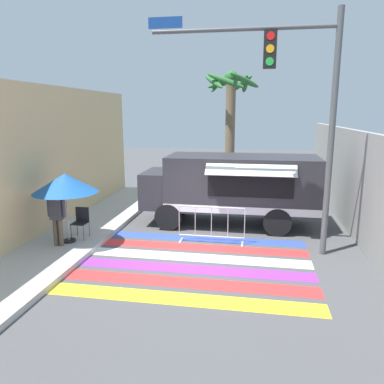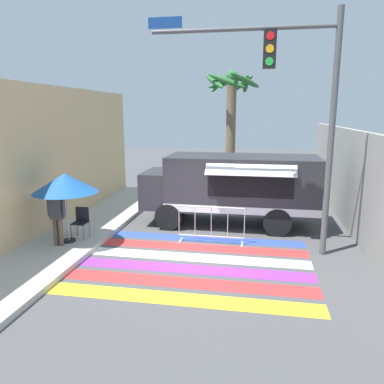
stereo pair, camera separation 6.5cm
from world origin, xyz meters
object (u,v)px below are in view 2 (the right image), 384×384
vendor_person (57,214)px  traffic_signal_pole (295,92)px  food_truck (229,184)px  folding_chair (81,219)px  palm_tree (231,113)px  barricade_front (211,225)px  patio_umbrella (65,183)px

vendor_person → traffic_signal_pole: bearing=-6.8°
food_truck → traffic_signal_pole: bearing=-51.8°
folding_chair → vendor_person: vendor_person is taller
palm_tree → barricade_front: bearing=-90.2°
folding_chair → vendor_person: bearing=-121.1°
vendor_person → barricade_front: 4.36m
patio_umbrella → folding_chair: (0.18, 0.44, -1.16)m
patio_umbrella → barricade_front: bearing=14.0°
folding_chair → barricade_front: barricade_front is taller
food_truck → palm_tree: palm_tree is taller
traffic_signal_pole → vendor_person: (-6.26, -0.98, -3.22)m
traffic_signal_pole → folding_chair: size_ratio=7.02×
traffic_signal_pole → folding_chair: (-5.95, -0.20, -3.60)m
patio_umbrella → folding_chair: size_ratio=2.22×
folding_chair → palm_tree: bearing=51.2°
traffic_signal_pole → palm_tree: bearing=107.7°
folding_chair → palm_tree: (3.83, 6.85, 3.06)m
traffic_signal_pole → folding_chair: bearing=-178.1°
vendor_person → folding_chair: bearing=52.7°
traffic_signal_pole → vendor_person: 7.11m
patio_umbrella → folding_chair: patio_umbrella is taller
food_truck → patio_umbrella: food_truck is taller
folding_chair → barricade_front: 3.85m
traffic_signal_pole → vendor_person: size_ratio=3.88×
barricade_front → vendor_person: bearing=-162.0°
traffic_signal_pole → barricade_front: bearing=170.5°
vendor_person → barricade_front: (4.11, 1.34, -0.51)m
barricade_front → palm_tree: (0.02, 6.29, 3.20)m
patio_umbrella → palm_tree: bearing=61.2°
patio_umbrella → palm_tree: size_ratio=0.36×
palm_tree → food_truck: bearing=-85.9°
vendor_person → barricade_front: size_ratio=0.83×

